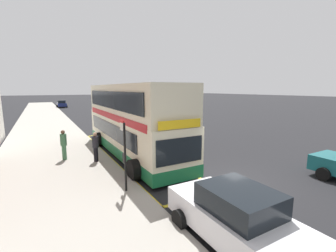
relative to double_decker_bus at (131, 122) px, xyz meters
name	(u,v)px	position (x,y,z in m)	size (l,w,h in m)	color
ground_plane	(91,114)	(2.46, 25.60, -2.07)	(260.00, 260.00, 0.00)	black
pavement_near	(43,116)	(-4.54, 25.60, -2.00)	(6.00, 76.00, 0.14)	#A39E93
double_decker_bus	(131,122)	(0.00, 0.00, 0.00)	(3.28, 11.52, 4.40)	beige
bus_bay_markings	(130,153)	(-0.06, 0.16, -2.06)	(2.96, 14.24, 0.01)	yellow
bus_stop_sign	(124,150)	(-2.20, -5.16, -0.29)	(0.09, 0.51, 2.80)	black
parked_car_navy_ahead	(62,104)	(-0.62, 42.47, -1.27)	(2.09, 4.20, 1.62)	navy
parked_car_white_across	(236,217)	(-0.64, -9.55, -1.27)	(2.09, 4.20, 1.62)	silver
pedestrian_waiting_near_sign	(96,146)	(-2.41, -0.85, -1.03)	(0.34, 0.34, 1.65)	black
pedestrian_further_back	(64,144)	(-3.92, 0.36, -0.99)	(0.34, 0.34, 1.71)	#3F724C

